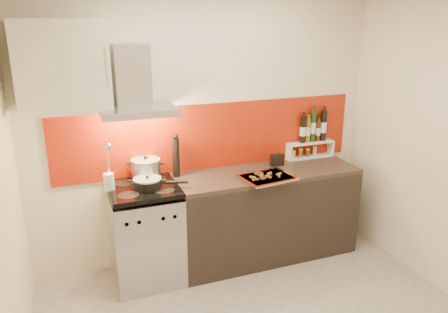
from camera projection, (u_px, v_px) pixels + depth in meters
name	position (u px, v px, depth m)	size (l,w,h in m)	color
back_wall	(207.00, 128.00, 4.19)	(3.40, 0.02, 2.60)	silver
backsplash	(213.00, 136.00, 4.22)	(3.00, 0.02, 0.64)	#9F1A08
range_stove	(146.00, 235.00, 3.94)	(0.60, 0.60, 0.91)	#B7B7BA
counter	(265.00, 214.00, 4.35)	(1.80, 0.60, 0.90)	black
range_hood	(134.00, 89.00, 3.67)	(0.62, 0.50, 0.61)	#B7B7BA
upper_cabinet	(62.00, 67.00, 3.41)	(0.70, 0.35, 0.72)	beige
stock_pot	(146.00, 169.00, 3.94)	(0.26, 0.26, 0.23)	#B7B7BA
saute_pan	(148.00, 183.00, 3.76)	(0.46, 0.24, 0.11)	black
utensil_jar	(109.00, 177.00, 3.69)	(0.09, 0.14, 0.44)	silver
pepper_mill	(176.00, 156.00, 4.02)	(0.06, 0.06, 0.41)	black
step_shelf	(311.00, 138.00, 4.58)	(0.53, 0.14, 0.50)	white
caddy_box	(277.00, 160.00, 4.36)	(0.14, 0.06, 0.12)	black
baking_tray	(267.00, 177.00, 4.01)	(0.52, 0.43, 0.03)	silver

